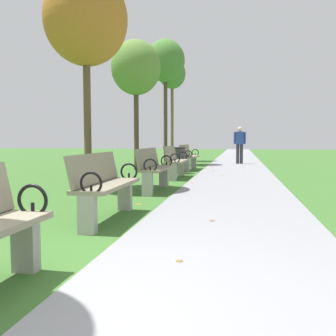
# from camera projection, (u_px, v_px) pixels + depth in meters

# --- Properties ---
(ground_plane) EXTENTS (80.00, 80.00, 0.00)m
(ground_plane) POSITION_uv_depth(u_px,v_px,m) (23.00, 321.00, 2.21)
(ground_plane) COLOR #386628
(paved_walkway) EXTENTS (2.30, 44.00, 0.02)m
(paved_walkway) POSITION_uv_depth(u_px,v_px,m) (237.00, 160.00, 19.62)
(paved_walkway) COLOR gray
(paved_walkway) RESTS_ON ground
(park_bench_2) EXTENTS (0.49, 1.61, 0.90)m
(park_bench_2) POSITION_uv_depth(u_px,v_px,m) (105.00, 184.00, 4.95)
(park_bench_2) COLOR gray
(park_bench_2) RESTS_ON ground
(park_bench_3) EXTENTS (0.49, 1.61, 0.90)m
(park_bench_3) POSITION_uv_depth(u_px,v_px,m) (154.00, 168.00, 7.80)
(park_bench_3) COLOR gray
(park_bench_3) RESTS_ON ground
(park_bench_4) EXTENTS (0.49, 1.61, 0.90)m
(park_bench_4) POSITION_uv_depth(u_px,v_px,m) (175.00, 161.00, 10.41)
(park_bench_4) COLOR gray
(park_bench_4) RESTS_ON ground
(park_bench_5) EXTENTS (0.54, 1.62, 0.90)m
(park_bench_5) POSITION_uv_depth(u_px,v_px,m) (189.00, 156.00, 13.21)
(park_bench_5) COLOR gray
(park_bench_5) RESTS_ON ground
(tree_2) EXTENTS (1.80, 1.80, 4.66)m
(tree_2) POSITION_uv_depth(u_px,v_px,m) (86.00, 20.00, 7.97)
(tree_2) COLOR brown
(tree_2) RESTS_ON ground
(tree_3) EXTENTS (1.74, 1.74, 4.56)m
(tree_3) POSITION_uv_depth(u_px,v_px,m) (136.00, 68.00, 12.97)
(tree_3) COLOR #4C3D2D
(tree_3) RESTS_ON ground
(tree_4) EXTENTS (1.64, 1.64, 5.32)m
(tree_4) POSITION_uv_depth(u_px,v_px,m) (166.00, 62.00, 15.74)
(tree_4) COLOR #4C3D2D
(tree_4) RESTS_ON ground
(tree_5) EXTENTS (1.34, 1.34, 5.09)m
(tree_5) POSITION_uv_depth(u_px,v_px,m) (172.00, 75.00, 18.47)
(tree_5) COLOR brown
(tree_5) RESTS_ON ground
(pedestrian_walking) EXTENTS (0.53, 0.23, 1.62)m
(pedestrian_walking) POSITION_uv_depth(u_px,v_px,m) (240.00, 143.00, 16.29)
(pedestrian_walking) COLOR #2D2D38
(pedestrian_walking) RESTS_ON paved_walkway
(trash_bin) EXTENTS (0.48, 0.48, 0.84)m
(trash_bin) POSITION_uv_depth(u_px,v_px,m) (178.00, 160.00, 11.83)
(trash_bin) COLOR #38383D
(trash_bin) RESTS_ON ground
(scattered_leaves) EXTENTS (3.76, 14.13, 0.02)m
(scattered_leaves) POSITION_uv_depth(u_px,v_px,m) (194.00, 175.00, 11.24)
(scattered_leaves) COLOR #AD6B23
(scattered_leaves) RESTS_ON ground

